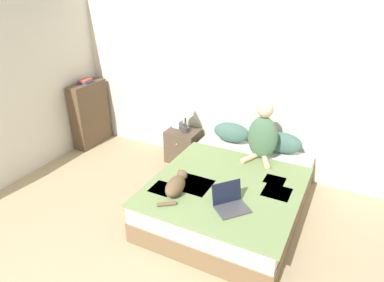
# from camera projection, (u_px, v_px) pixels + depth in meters

# --- Properties ---
(wall_back) EXTENTS (5.51, 0.05, 2.55)m
(wall_back) POSITION_uv_depth(u_px,v_px,m) (221.00, 79.00, 4.77)
(wall_back) COLOR beige
(wall_back) RESTS_ON ground_plane
(bed) EXTENTS (1.62, 2.07, 0.47)m
(bed) POSITION_uv_depth(u_px,v_px,m) (231.00, 194.00, 4.08)
(bed) COLOR brown
(bed) RESTS_ON ground_plane
(pillow_near) EXTENTS (0.52, 0.25, 0.27)m
(pillow_near) POSITION_uv_depth(u_px,v_px,m) (231.00, 132.00, 4.77)
(pillow_near) COLOR #42665B
(pillow_near) RESTS_ON bed
(pillow_far) EXTENTS (0.52, 0.25, 0.27)m
(pillow_far) POSITION_uv_depth(u_px,v_px,m) (282.00, 143.00, 4.48)
(pillow_far) COLOR #42665B
(pillow_far) RESTS_ON bed
(person_sitting) EXTENTS (0.38, 0.37, 0.76)m
(person_sitting) POSITION_uv_depth(u_px,v_px,m) (263.00, 135.00, 4.25)
(person_sitting) COLOR #476B4C
(person_sitting) RESTS_ON bed
(cat_tabby) EXTENTS (0.22, 0.55, 0.19)m
(cat_tabby) POSITION_uv_depth(u_px,v_px,m) (176.00, 185.00, 3.66)
(cat_tabby) COLOR brown
(cat_tabby) RESTS_ON bed
(laptop_open) EXTENTS (0.42, 0.43, 0.24)m
(laptop_open) POSITION_uv_depth(u_px,v_px,m) (230.00, 203.00, 3.43)
(laptop_open) COLOR #424247
(laptop_open) RESTS_ON bed
(nightstand) EXTENTS (0.47, 0.41, 0.50)m
(nightstand) POSITION_uv_depth(u_px,v_px,m) (183.00, 145.00, 5.19)
(nightstand) COLOR brown
(nightstand) RESTS_ON ground_plane
(table_lamp) EXTENTS (0.24, 0.24, 0.51)m
(table_lamp) POSITION_uv_depth(u_px,v_px,m) (185.00, 108.00, 4.87)
(table_lamp) COLOR #38383D
(table_lamp) RESTS_ON nightstand
(tissue_box) EXTENTS (0.12, 0.12, 0.14)m
(tissue_box) POSITION_uv_depth(u_px,v_px,m) (177.00, 124.00, 5.16)
(tissue_box) COLOR silver
(tissue_box) RESTS_ON nightstand
(bookshelf) EXTENTS (0.23, 0.68, 1.05)m
(bookshelf) POSITION_uv_depth(u_px,v_px,m) (90.00, 114.00, 5.61)
(bookshelf) COLOR brown
(bookshelf) RESTS_ON ground_plane
(book_stack_top) EXTENTS (0.19, 0.21, 0.06)m
(book_stack_top) POSITION_uv_depth(u_px,v_px,m) (85.00, 81.00, 5.37)
(book_stack_top) COLOR #334C8E
(book_stack_top) RESTS_ON bookshelf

